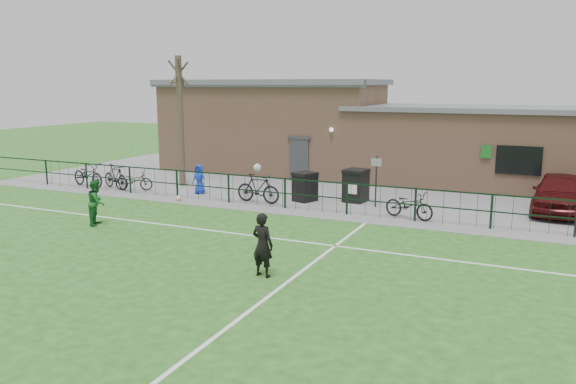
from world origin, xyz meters
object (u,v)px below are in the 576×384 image
at_px(wheelie_bin_right, 356,187).
at_px(car_maroon, 559,193).
at_px(sign_post, 376,182).
at_px(bicycle_d, 258,188).
at_px(bare_tree, 180,122).
at_px(bicycle_b, 115,177).
at_px(ball_ground, 178,198).
at_px(spectator_child, 199,179).
at_px(bicycle_c, 134,181).
at_px(outfield_player, 97,202).
at_px(bicycle_a, 88,175).
at_px(bicycle_e, 409,205).
at_px(wheelie_bin_left, 305,188).

height_order(wheelie_bin_right, car_maroon, car_maroon).
height_order(sign_post, bicycle_d, sign_post).
height_order(bare_tree, sign_post, bare_tree).
height_order(bicycle_b, ball_ground, bicycle_b).
distance_m(bicycle_d, ball_ground, 3.35).
bearing_deg(ball_ground, bare_tree, 122.41).
distance_m(sign_post, spectator_child, 7.77).
bearing_deg(bicycle_b, spectator_child, -63.53).
height_order(bare_tree, bicycle_d, bare_tree).
bearing_deg(bicycle_c, outfield_player, -173.38).
bearing_deg(spectator_child, ball_ground, -86.21).
xyz_separation_m(bicycle_d, outfield_player, (-3.38, -5.39, 0.17)).
xyz_separation_m(bicycle_a, bicycle_d, (8.92, 0.04, 0.03)).
distance_m(car_maroon, bicycle_e, 5.83).
bearing_deg(sign_post, spectator_child, -175.86).
relative_size(bare_tree, bicycle_a, 2.85).
xyz_separation_m(sign_post, bicycle_a, (-13.45, -1.22, -0.45)).
height_order(bicycle_b, outfield_player, outfield_player).
bearing_deg(bicycle_c, wheelie_bin_left, -104.58).
bearing_deg(car_maroon, bicycle_b, -167.24).
bearing_deg(wheelie_bin_right, bicycle_b, -164.46).
xyz_separation_m(bicycle_c, spectator_child, (3.12, 0.55, 0.21)).
relative_size(sign_post, bicycle_c, 1.19).
bearing_deg(spectator_child, bicycle_a, -171.61).
height_order(car_maroon, bicycle_e, car_maroon).
height_order(wheelie_bin_left, outfield_player, outfield_player).
relative_size(wheelie_bin_left, bicycle_b, 0.59).
distance_m(sign_post, bicycle_c, 10.93).
bearing_deg(wheelie_bin_right, ball_ground, -150.83).
distance_m(bicycle_b, ball_ground, 4.32).
bearing_deg(bicycle_a, wheelie_bin_right, -69.72).
bearing_deg(wheelie_bin_right, bicycle_a, -165.46).
height_order(bare_tree, car_maroon, bare_tree).
distance_m(spectator_child, outfield_player, 6.01).
bearing_deg(outfield_player, spectator_child, -28.14).
xyz_separation_m(bare_tree, bicycle_a, (-3.84, -2.06, -2.43)).
distance_m(bicycle_c, bicycle_e, 12.47).
bearing_deg(bicycle_a, bicycle_b, -76.65).
bearing_deg(bare_tree, bicycle_a, -151.79).
bearing_deg(bare_tree, spectator_child, -36.76).
distance_m(bare_tree, ball_ground, 4.61).
bearing_deg(outfield_player, wheelie_bin_left, -64.14).
bearing_deg(wheelie_bin_left, sign_post, 22.36).
bearing_deg(ball_ground, bicycle_b, 166.21).
height_order(bicycle_e, ball_ground, bicycle_e).
bearing_deg(bare_tree, bicycle_c, -122.71).
relative_size(sign_post, spectator_child, 1.54).
relative_size(wheelie_bin_right, ball_ground, 5.09).
height_order(bicycle_d, outfield_player, outfield_player).
xyz_separation_m(bicycle_c, bicycle_e, (12.47, -0.25, 0.05)).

